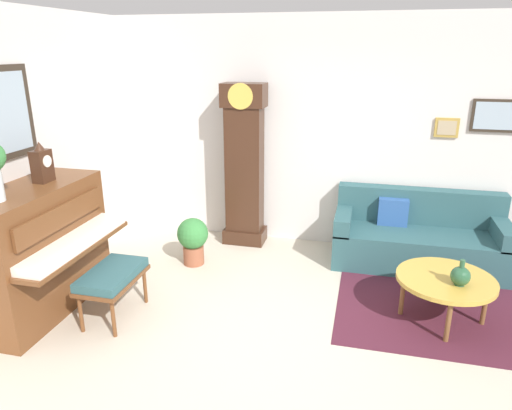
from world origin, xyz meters
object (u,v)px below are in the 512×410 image
piano_bench (112,277)px  grandfather_clock (245,170)px  green_jug (460,276)px  potted_plant (193,238)px  piano (38,250)px  coffee_table (446,281)px  couch (417,238)px  mantel_clock (42,164)px

piano_bench → grandfather_clock: 2.22m
grandfather_clock → green_jug: size_ratio=8.46×
piano_bench → potted_plant: potted_plant is taller
piano → coffee_table: size_ratio=1.64×
piano → green_jug: 3.85m
piano_bench → coffee_table: bearing=12.8°
coffee_table → piano: bearing=-169.3°
piano_bench → coffee_table: size_ratio=0.80×
green_jug → potted_plant: 2.85m
piano_bench → green_jug: (3.07, 0.56, 0.11)m
potted_plant → couch: bearing=14.3°
grandfather_clock → couch: (2.12, -0.14, -0.65)m
piano_bench → grandfather_clock: size_ratio=0.34×
piano_bench → coffee_table: 3.06m
couch → mantel_clock: mantel_clock is taller
coffee_table → grandfather_clock: bearing=149.2°
piano → green_jug: (3.80, 0.59, -0.10)m
piano_bench → couch: 3.41m
piano → coffee_table: bearing=10.7°
mantel_clock → couch: bearing=25.4°
piano_bench → potted_plant: (0.31, 1.24, -0.08)m
couch → coffee_table: couch is taller
grandfather_clock → coffee_table: 2.69m
grandfather_clock → piano: bearing=-125.2°
piano → grandfather_clock: grandfather_clock is taller
couch → green_jug: bearing=-80.0°
couch → green_jug: couch is taller
green_jug → coffee_table: bearing=128.7°
coffee_table → mantel_clock: mantel_clock is taller
grandfather_clock → couch: 2.22m
grandfather_clock → couch: bearing=-3.7°
grandfather_clock → mantel_clock: (-1.45, -1.83, 0.43)m
piano → coffee_table: piano is taller
grandfather_clock → couch: grandfather_clock is taller
grandfather_clock → coffee_table: bearing=-30.8°
piano_bench → piano: bearing=-178.0°
piano_bench → mantel_clock: (-0.73, 0.19, 0.99)m
mantel_clock → green_jug: 3.92m
mantel_clock → potted_plant: size_ratio=0.68×
piano → mantel_clock: bearing=89.4°
grandfather_clock → piano_bench: bearing=-109.6°
mantel_clock → green_jug: mantel_clock is taller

